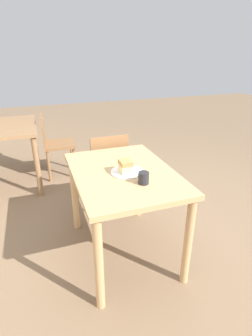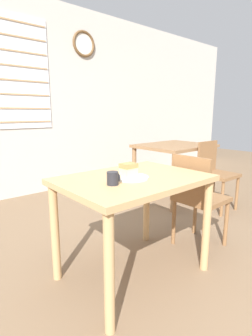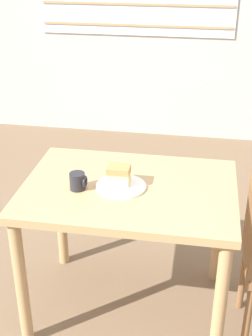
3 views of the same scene
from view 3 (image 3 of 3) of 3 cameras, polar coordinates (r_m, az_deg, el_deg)
The scene contains 4 objects.
dining_table_near at distance 2.32m, azimuth 0.35°, elevation -4.77°, with size 1.03×0.74×0.76m.
plate at distance 2.25m, azimuth -0.63°, elevation -2.25°, with size 0.24×0.24×0.01m.
cake_slice at distance 2.24m, azimuth -0.88°, elevation -0.86°, with size 0.11×0.09×0.09m.
coffee_mug at distance 2.23m, azimuth -5.87°, elevation -1.61°, with size 0.08×0.07×0.08m.
Camera 3 is at (0.24, -1.43, 1.86)m, focal length 50.00 mm.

